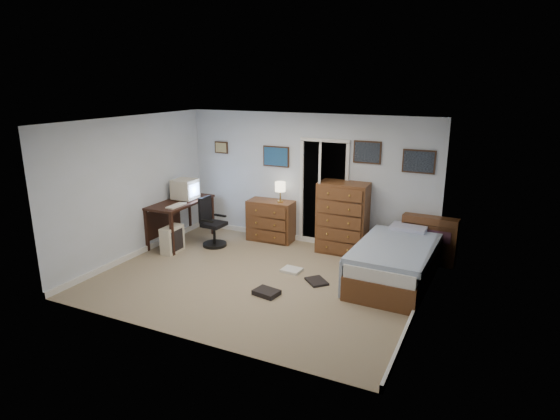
% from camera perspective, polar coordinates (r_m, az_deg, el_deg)
% --- Properties ---
extents(floor, '(5.00, 4.00, 0.02)m').
position_cam_1_polar(floor, '(7.63, -2.61, -8.40)').
color(floor, gray).
rests_on(floor, ground).
extents(computer_desk, '(0.69, 1.45, 0.83)m').
position_cam_1_polar(computer_desk, '(9.34, -12.52, 0.00)').
color(computer_desk, black).
rests_on(computer_desk, floor).
extents(crt_monitor, '(0.44, 0.41, 0.40)m').
position_cam_1_polar(crt_monitor, '(9.28, -11.49, 2.50)').
color(crt_monitor, beige).
rests_on(crt_monitor, computer_desk).
extents(keyboard, '(0.17, 0.45, 0.03)m').
position_cam_1_polar(keyboard, '(8.85, -12.54, 0.52)').
color(keyboard, beige).
rests_on(keyboard, computer_desk).
extents(pc_tower, '(0.24, 0.47, 0.50)m').
position_cam_1_polar(pc_tower, '(8.86, -12.99, -3.52)').
color(pc_tower, beige).
rests_on(pc_tower, floor).
extents(office_chair, '(0.48, 0.48, 0.95)m').
position_cam_1_polar(office_chair, '(9.05, -8.31, -2.09)').
color(office_chair, black).
rests_on(office_chair, floor).
extents(media_stack, '(0.16, 0.16, 0.77)m').
position_cam_1_polar(media_stack, '(10.34, -8.49, 0.27)').
color(media_stack, maroon).
rests_on(media_stack, floor).
extents(low_dresser, '(0.93, 0.50, 0.81)m').
position_cam_1_polar(low_dresser, '(9.25, -1.09, -1.29)').
color(low_dresser, brown).
rests_on(low_dresser, floor).
extents(table_lamp, '(0.21, 0.21, 0.39)m').
position_cam_1_polar(table_lamp, '(8.99, 0.03, 2.77)').
color(table_lamp, gold).
rests_on(table_lamp, low_dresser).
extents(doorway, '(0.96, 1.12, 2.05)m').
position_cam_1_polar(doorway, '(9.15, 5.96, 2.33)').
color(doorway, black).
rests_on(doorway, floor).
extents(tall_dresser, '(0.91, 0.56, 1.31)m').
position_cam_1_polar(tall_dresser, '(8.62, 7.68, -0.94)').
color(tall_dresser, brown).
rests_on(tall_dresser, floor).
extents(headboard_bookcase, '(0.94, 0.30, 0.84)m').
position_cam_1_polar(headboard_bookcase, '(8.48, 17.69, -3.36)').
color(headboard_bookcase, brown).
rests_on(headboard_bookcase, floor).
extents(bed, '(1.20, 2.15, 0.69)m').
position_cam_1_polar(bed, '(7.63, 13.84, -6.11)').
color(bed, brown).
rests_on(bed, floor).
extents(wall_posters, '(4.38, 0.04, 0.60)m').
position_cam_1_polar(wall_posters, '(8.66, 6.83, 6.58)').
color(wall_posters, '#331E11').
rests_on(wall_posters, floor).
extents(floor_clutter, '(0.94, 1.27, 0.07)m').
position_cam_1_polar(floor_clutter, '(7.38, 0.75, -8.92)').
color(floor_clutter, black).
rests_on(floor_clutter, floor).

